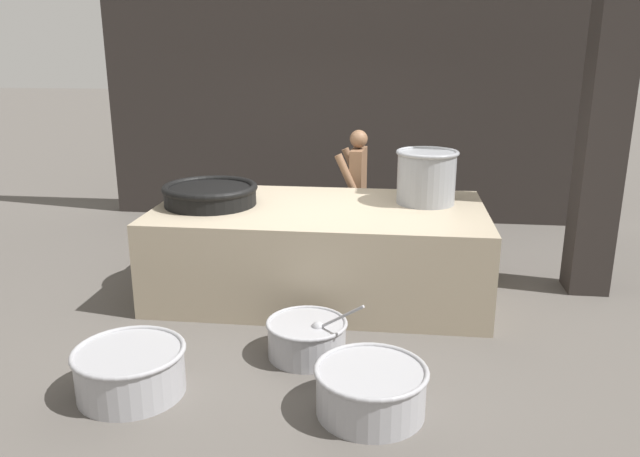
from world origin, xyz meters
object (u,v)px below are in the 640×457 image
(stock_pot, at_px, (426,176))
(giant_wok_near, at_px, (210,194))
(prep_bowl_vegetables, at_px, (307,337))
(prep_bowl_extra, at_px, (130,369))
(cook, at_px, (357,188))
(prep_bowl_meat, at_px, (371,388))

(stock_pot, bearing_deg, giant_wok_near, -171.53)
(prep_bowl_vegetables, xyz_separation_m, prep_bowl_extra, (-1.23, -0.74, 0.03))
(prep_bowl_vegetables, height_order, prep_bowl_extra, prep_bowl_vegetables)
(giant_wok_near, height_order, cook, cook)
(cook, height_order, prep_bowl_vegetables, cook)
(prep_bowl_vegetables, relative_size, prep_bowl_extra, 1.00)
(cook, relative_size, prep_bowl_meat, 1.90)
(cook, xyz_separation_m, prep_bowl_extra, (-1.47, -3.48, -0.64))
(prep_bowl_meat, distance_m, prep_bowl_extra, 1.80)
(stock_pot, xyz_separation_m, prep_bowl_extra, (-2.25, -2.44, -1.02))
(giant_wok_near, height_order, prep_bowl_vegetables, giant_wok_near)
(prep_bowl_meat, relative_size, prep_bowl_extra, 0.97)
(stock_pot, relative_size, prep_bowl_meat, 0.79)
(prep_bowl_meat, bearing_deg, prep_bowl_vegetables, 125.93)
(stock_pot, xyz_separation_m, cook, (-0.78, 1.04, -0.38))
(prep_bowl_meat, height_order, prep_bowl_extra, prep_bowl_extra)
(giant_wok_near, distance_m, stock_pot, 2.24)
(stock_pot, xyz_separation_m, prep_bowl_meat, (-0.45, -2.49, -1.03))
(giant_wok_near, relative_size, prep_bowl_vegetables, 1.17)
(prep_bowl_vegetables, distance_m, prep_bowl_extra, 1.44)
(giant_wok_near, xyz_separation_m, cook, (1.44, 1.37, -0.21))
(stock_pot, relative_size, prep_bowl_vegetables, 0.77)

